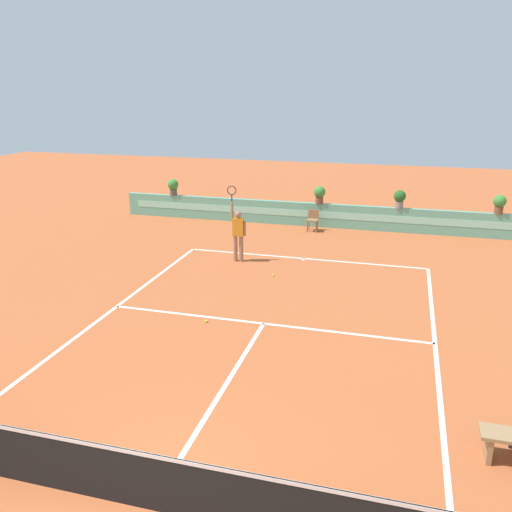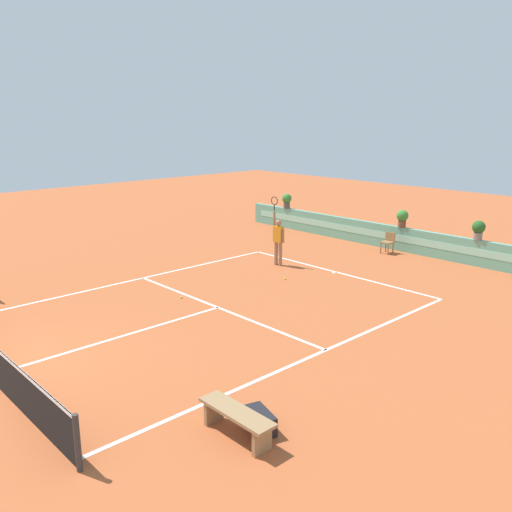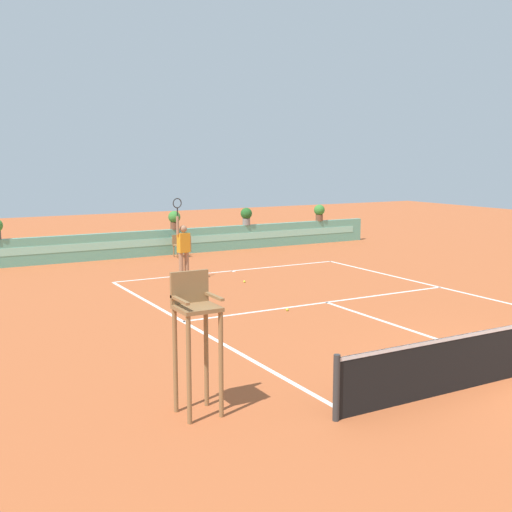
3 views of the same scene
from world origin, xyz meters
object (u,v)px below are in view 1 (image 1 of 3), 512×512
(tennis_ball_near_baseline, at_px, (206,321))
(tennis_player, at_px, (238,231))
(potted_plant_centre, at_px, (320,194))
(potted_plant_far_right, at_px, (500,203))
(potted_plant_far_left, at_px, (173,186))
(tennis_ball_mid_court, at_px, (273,275))
(potted_plant_right, at_px, (400,198))
(ball_kid_chair, at_px, (313,219))

(tennis_ball_near_baseline, bearing_deg, tennis_player, 97.99)
(potted_plant_centre, height_order, potted_plant_far_right, same)
(potted_plant_far_right, relative_size, potted_plant_far_left, 1.00)
(tennis_ball_near_baseline, relative_size, tennis_ball_mid_court, 1.00)
(potted_plant_centre, distance_m, potted_plant_far_right, 6.94)
(tennis_ball_mid_court, xyz_separation_m, potted_plant_right, (3.61, 6.52, 1.38))
(tennis_ball_mid_court, bearing_deg, potted_plant_centre, 86.63)
(tennis_ball_near_baseline, bearing_deg, tennis_ball_mid_court, 77.81)
(potted_plant_centre, distance_m, potted_plant_far_left, 6.60)
(tennis_ball_near_baseline, distance_m, potted_plant_far_right, 13.19)
(tennis_player, bearing_deg, tennis_ball_mid_court, -37.81)
(tennis_player, relative_size, potted_plant_far_left, 3.57)
(tennis_player, height_order, potted_plant_far_left, tennis_player)
(potted_plant_centre, bearing_deg, potted_plant_far_left, 180.00)
(tennis_ball_near_baseline, xyz_separation_m, tennis_ball_mid_court, (0.81, 3.77, 0.00))
(tennis_player, height_order, potted_plant_far_right, tennis_player)
(ball_kid_chair, distance_m, tennis_ball_near_baseline, 9.63)
(potted_plant_far_left, bearing_deg, potted_plant_centre, 0.00)
(tennis_ball_mid_court, height_order, potted_plant_far_right, potted_plant_far_right)
(potted_plant_far_right, height_order, potted_plant_right, same)
(tennis_player, relative_size, potted_plant_far_right, 3.57)
(tennis_player, bearing_deg, potted_plant_centre, 70.56)
(tennis_ball_mid_court, bearing_deg, potted_plant_far_right, 41.67)
(tennis_ball_mid_court, relative_size, potted_plant_right, 0.09)
(ball_kid_chair, relative_size, tennis_ball_near_baseline, 12.50)
(potted_plant_centre, bearing_deg, potted_plant_right, 0.00)
(ball_kid_chair, xyz_separation_m, tennis_player, (-1.76, -4.62, 0.57))
(potted_plant_far_right, xyz_separation_m, potted_plant_right, (-3.71, 0.00, 0.00))
(tennis_ball_near_baseline, distance_m, potted_plant_far_left, 11.70)
(tennis_player, bearing_deg, potted_plant_right, 46.27)
(ball_kid_chair, bearing_deg, tennis_ball_near_baseline, -96.38)
(potted_plant_far_left, bearing_deg, tennis_ball_mid_court, -46.39)
(ball_kid_chair, bearing_deg, potted_plant_right, 12.29)
(potted_plant_far_left, bearing_deg, potted_plant_far_right, 0.00)
(potted_plant_right, bearing_deg, tennis_ball_mid_court, -118.99)
(ball_kid_chair, distance_m, potted_plant_right, 3.56)
(tennis_player, bearing_deg, tennis_ball_near_baseline, -82.01)
(tennis_ball_mid_court, relative_size, potted_plant_centre, 0.09)
(potted_plant_right, relative_size, potted_plant_far_left, 1.00)
(potted_plant_centre, xyz_separation_m, potted_plant_right, (3.23, 0.00, 0.00))
(potted_plant_centre, bearing_deg, potted_plant_far_right, 0.00)
(tennis_player, bearing_deg, potted_plant_far_left, 131.32)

